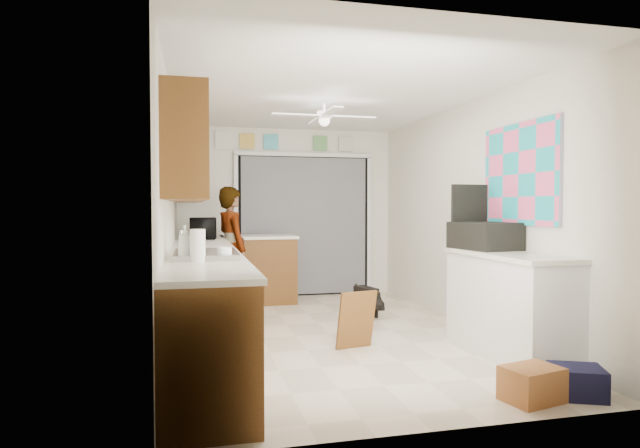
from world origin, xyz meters
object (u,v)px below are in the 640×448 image
paper_towel_roll (198,245)px  man (232,249)px  microwave (203,228)px  soap_bottle (185,243)px  suitcase (485,236)px  cup (224,253)px  cardboard_box (532,384)px  navy_crate (577,382)px  dog (366,300)px

paper_towel_roll → man: 2.95m
microwave → soap_bottle: soap_bottle is taller
paper_towel_roll → suitcase: size_ratio=0.40×
cup → cardboard_box: (2.04, -1.02, -0.87)m
cup → navy_crate: bearing=-23.0°
microwave → dog: 2.21m
cup → man: size_ratio=0.07×
man → cardboard_box: bearing=-173.9°
microwave → navy_crate: bearing=-144.9°
paper_towel_roll → navy_crate: size_ratio=0.69×
cup → dog: size_ratio=0.23×
dog → cardboard_box: bearing=-98.9°
microwave → suitcase: (2.58, -2.24, -0.00)m
paper_towel_roll → suitcase: 2.73m
cardboard_box → navy_crate: 0.36m
soap_bottle → man: 2.89m
cardboard_box → dog: 2.99m
suitcase → dog: size_ratio=1.17×
microwave → paper_towel_roll: 2.76m
dog → microwave: bearing=149.2°
suitcase → navy_crate: bearing=-101.0°
navy_crate → dog: bearing=100.9°
microwave → cardboard_box: size_ratio=1.24×
cup → soap_bottle: bearing=-162.3°
cup → suitcase: (2.47, 0.35, 0.08)m
suitcase → man: size_ratio=0.37×
dog → cup: bearing=-146.0°
soap_bottle → suitcase: size_ratio=0.45×
man → suitcase: bearing=-156.4°
paper_towel_roll → cardboard_box: 2.58m
microwave → man: size_ratio=0.30×
cup → cardboard_box: 2.44m
cardboard_box → dog: bearing=94.1°
microwave → paper_towel_roll: microwave is taller
soap_bottle → cup: (0.30, 0.10, -0.09)m
soap_bottle → cardboard_box: size_ratio=0.71×
cup → suitcase: 2.50m
cup → dog: (1.83, 1.96, -0.79)m
dog → soap_bottle: bearing=-148.9°
soap_bottle → cardboard_box: 2.69m
microwave → cup: bearing=-177.3°
man → microwave: bearing=92.5°
cup → man: bearing=84.7°
man → paper_towel_roll: bearing=151.7°
microwave → paper_towel_roll: size_ratio=1.97×
navy_crate → microwave: bearing=124.9°
cardboard_box → man: (-1.79, 3.75, 0.68)m
cup → dog: bearing=47.1°
soap_bottle → suitcase: soap_bottle is taller
microwave → cardboard_box: bearing=-149.0°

